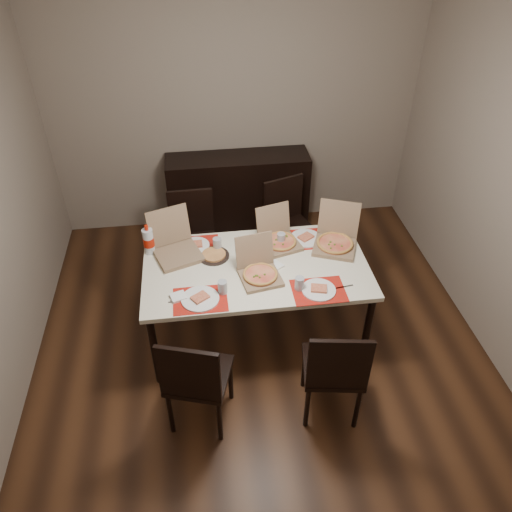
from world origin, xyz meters
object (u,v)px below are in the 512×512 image
object	(u,v)px
chair_near_right	(335,369)
chair_far_left	(193,235)
dining_table	(256,272)
dip_bowl	(271,246)
pizza_box_center	(259,271)
sideboard	(238,194)
soda_bottle	(149,241)
chair_near_left	(196,378)
chair_far_right	(288,221)

from	to	relation	value
chair_near_right	chair_far_left	size ratio (longest dim) A/B	1.00
dining_table	dip_bowl	world-z (taller)	dip_bowl
chair_near_right	pizza_box_center	bearing A→B (deg)	118.54
sideboard	soda_bottle	distance (m)	1.63
sideboard	dining_table	distance (m)	1.63
dip_bowl	soda_bottle	world-z (taller)	soda_bottle
chair_near_left	chair_far_right	distance (m)	2.05
sideboard	dining_table	xyz separation A→B (m)	(-0.02, -1.61, 0.23)
sideboard	chair_far_left	xyz separation A→B (m)	(-0.52, -0.78, 0.06)
dip_bowl	pizza_box_center	bearing A→B (deg)	-112.56
chair_near_left	chair_near_right	xyz separation A→B (m)	(0.96, -0.05, 0.00)
chair_near_right	dip_bowl	xyz separation A→B (m)	(-0.28, 1.14, 0.25)
pizza_box_center	soda_bottle	distance (m)	0.95
chair_far_left	dip_bowl	distance (m)	0.93
pizza_box_center	dip_bowl	xyz separation A→B (m)	(0.15, 0.35, -0.04)
chair_far_right	dip_bowl	bearing A→B (deg)	-111.94
sideboard	chair_far_right	world-z (taller)	chair_far_right
dining_table	chair_far_left	xyz separation A→B (m)	(-0.50, 0.84, -0.17)
chair_far_right	soda_bottle	bearing A→B (deg)	-153.21
chair_near_left	chair_far_left	distance (m)	1.70
dip_bowl	soda_bottle	size ratio (longest dim) A/B	0.44
dip_bowl	chair_near_right	bearing A→B (deg)	-76.13
dining_table	chair_far_right	bearing A→B (deg)	64.82
chair_far_right	pizza_box_center	world-z (taller)	pizza_box_center
sideboard	chair_far_left	size ratio (longest dim) A/B	1.61
chair_far_right	dip_bowl	world-z (taller)	chair_far_right
chair_far_right	sideboard	bearing A→B (deg)	122.38
dining_table	soda_bottle	bearing A→B (deg)	161.01
chair_near_right	chair_far_left	distance (m)	1.98
chair_near_right	soda_bottle	xyz separation A→B (m)	(-1.28, 1.21, 0.35)
chair_near_right	dining_table	bearing A→B (deg)	115.33
chair_near_left	soda_bottle	size ratio (longest dim) A/B	3.44
chair_far_right	pizza_box_center	size ratio (longest dim) A/B	2.43
dip_bowl	sideboard	bearing A→B (deg)	95.46
chair_far_right	dip_bowl	size ratio (longest dim) A/B	7.90
pizza_box_center	soda_bottle	world-z (taller)	pizza_box_center
pizza_box_center	dip_bowl	size ratio (longest dim) A/B	3.25
chair_near_left	sideboard	bearing A→B (deg)	77.45
dining_table	soda_bottle	size ratio (longest dim) A/B	6.66
chair_near_left	chair_near_right	size ratio (longest dim) A/B	1.00
chair_near_left	chair_far_left	bearing A→B (deg)	88.78
dining_table	chair_near_right	bearing A→B (deg)	-64.67
sideboard	dip_bowl	bearing A→B (deg)	-84.54
soda_bottle	chair_far_left	bearing A→B (deg)	57.11
sideboard	chair_near_left	bearing A→B (deg)	-102.55
sideboard	soda_bottle	size ratio (longest dim) A/B	5.55
chair_far_left	chair_near_right	bearing A→B (deg)	-62.05
sideboard	chair_far_left	world-z (taller)	chair_far_left
chair_near_left	dip_bowl	world-z (taller)	chair_near_left
chair_far_right	chair_far_left	bearing A→B (deg)	-173.44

